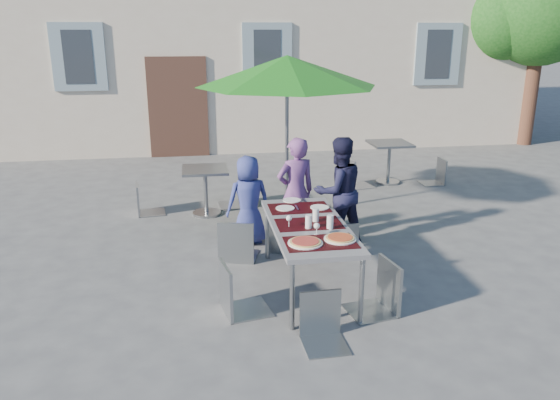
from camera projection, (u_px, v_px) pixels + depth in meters
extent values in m
plane|color=#48484A|center=(367.00, 308.00, 5.67)|extent=(90.00, 90.00, 0.00)
cube|color=#C2B19C|center=(247.00, 2.00, 15.45)|extent=(13.00, 8.00, 7.00)
cube|color=#432920|center=(178.00, 108.00, 12.07)|extent=(1.30, 0.06, 2.20)
cube|color=gray|center=(78.00, 57.00, 11.43)|extent=(1.10, 0.06, 1.40)
cube|color=#262B33|center=(78.00, 57.00, 11.41)|extent=(0.60, 0.04, 1.10)
cube|color=gray|center=(267.00, 56.00, 12.04)|extent=(1.10, 0.06, 1.40)
cube|color=#262B33|center=(267.00, 56.00, 12.02)|extent=(0.60, 0.04, 1.10)
cube|color=gray|center=(438.00, 54.00, 12.65)|extent=(1.10, 0.06, 1.40)
cube|color=#262B33|center=(438.00, 54.00, 12.63)|extent=(0.60, 0.04, 1.10)
cylinder|color=#4C2D20|center=(531.00, 87.00, 13.30)|extent=(0.36, 0.36, 2.80)
sphere|color=#124612|center=(542.00, 5.00, 12.73)|extent=(2.80, 2.80, 2.80)
sphere|color=#124612|center=(502.00, 18.00, 12.98)|extent=(2.00, 2.00, 2.00)
cube|color=#4D4C52|center=(309.00, 226.00, 5.91)|extent=(0.80, 1.85, 0.05)
cylinder|color=gray|center=(292.00, 296.00, 5.16)|extent=(0.05, 0.05, 0.70)
cylinder|color=gray|center=(361.00, 291.00, 5.26)|extent=(0.05, 0.05, 0.70)
cylinder|color=gray|center=(267.00, 232.00, 6.79)|extent=(0.05, 0.05, 0.70)
cylinder|color=gray|center=(320.00, 229.00, 6.89)|extent=(0.05, 0.05, 0.70)
cube|color=black|center=(321.00, 242.00, 5.39)|extent=(0.70, 0.42, 0.01)
cube|color=black|center=(309.00, 224.00, 5.90)|extent=(0.70, 0.42, 0.01)
cube|color=black|center=(299.00, 208.00, 6.42)|extent=(0.70, 0.42, 0.01)
cylinder|color=white|center=(305.00, 243.00, 5.35)|extent=(0.35, 0.35, 0.01)
cylinder|color=tan|center=(305.00, 242.00, 5.35)|extent=(0.31, 0.31, 0.01)
cylinder|color=maroon|center=(305.00, 241.00, 5.34)|extent=(0.27, 0.27, 0.01)
cylinder|color=white|center=(340.00, 239.00, 5.45)|extent=(0.32, 0.32, 0.01)
cylinder|color=tan|center=(340.00, 238.00, 5.45)|extent=(0.28, 0.28, 0.01)
cylinder|color=#94100A|center=(340.00, 237.00, 5.45)|extent=(0.25, 0.25, 0.01)
cylinder|color=silver|center=(309.00, 222.00, 5.75)|extent=(0.07, 0.07, 0.15)
cylinder|color=silver|center=(316.00, 215.00, 5.95)|extent=(0.07, 0.07, 0.15)
cylinder|color=silver|center=(330.00, 222.00, 5.74)|extent=(0.07, 0.07, 0.15)
cylinder|color=silver|center=(289.00, 227.00, 5.81)|extent=(0.06, 0.06, 0.00)
cylinder|color=silver|center=(289.00, 224.00, 5.80)|extent=(0.01, 0.01, 0.08)
sphere|color=silver|center=(289.00, 218.00, 5.78)|extent=(0.06, 0.06, 0.06)
cylinder|color=silver|center=(317.00, 235.00, 5.59)|extent=(0.06, 0.06, 0.00)
cylinder|color=silver|center=(317.00, 231.00, 5.58)|extent=(0.01, 0.01, 0.08)
sphere|color=silver|center=(317.00, 226.00, 5.56)|extent=(0.06, 0.06, 0.06)
cylinder|color=white|center=(285.00, 208.00, 6.39)|extent=(0.22, 0.22, 0.01)
cube|color=#999CA0|center=(297.00, 208.00, 6.41)|extent=(0.02, 0.18, 0.00)
cylinder|color=white|center=(320.00, 207.00, 6.42)|extent=(0.22, 0.22, 0.01)
cube|color=#999CA0|center=(331.00, 207.00, 6.44)|extent=(0.02, 0.18, 0.00)
cylinder|color=white|center=(292.00, 200.00, 6.69)|extent=(0.22, 0.22, 0.01)
cube|color=#999CA0|center=(303.00, 200.00, 6.71)|extent=(0.02, 0.18, 0.00)
imported|color=navy|center=(248.00, 200.00, 7.22)|extent=(0.65, 0.50, 1.20)
imported|color=#6A3B7A|center=(296.00, 192.00, 7.15)|extent=(0.60, 0.46, 1.45)
imported|color=#171733|center=(338.00, 191.00, 7.18)|extent=(0.79, 0.58, 1.45)
cube|color=gray|center=(238.00, 221.00, 6.79)|extent=(0.55, 0.55, 0.03)
cube|color=gray|center=(235.00, 206.00, 6.51)|extent=(0.44, 0.15, 0.53)
cylinder|color=gray|center=(256.00, 235.00, 7.03)|extent=(0.02, 0.02, 0.47)
cylinder|color=gray|center=(227.00, 234.00, 7.07)|extent=(0.02, 0.02, 0.47)
cylinder|color=gray|center=(251.00, 246.00, 6.67)|extent=(0.02, 0.02, 0.47)
cylinder|color=gray|center=(221.00, 245.00, 6.71)|extent=(0.02, 0.02, 0.47)
cube|color=gray|center=(286.00, 218.00, 7.08)|extent=(0.50, 0.50, 0.03)
cube|color=gray|center=(284.00, 205.00, 6.83)|extent=(0.38, 0.15, 0.47)
cylinder|color=gray|center=(301.00, 230.00, 7.28)|extent=(0.02, 0.02, 0.41)
cylinder|color=gray|center=(276.00, 228.00, 7.33)|extent=(0.02, 0.02, 0.41)
cylinder|color=gray|center=(297.00, 239.00, 6.96)|extent=(0.02, 0.02, 0.41)
cylinder|color=gray|center=(271.00, 237.00, 7.01)|extent=(0.02, 0.02, 0.41)
cube|color=gray|center=(341.00, 222.00, 6.94)|extent=(0.43, 0.43, 0.03)
cube|color=gray|center=(344.00, 210.00, 6.69)|extent=(0.39, 0.07, 0.46)
cylinder|color=gray|center=(351.00, 233.00, 7.17)|extent=(0.02, 0.02, 0.41)
cylinder|color=gray|center=(326.00, 233.00, 7.15)|extent=(0.02, 0.02, 0.41)
cylinder|color=gray|center=(356.00, 242.00, 6.85)|extent=(0.02, 0.02, 0.41)
cylinder|color=gray|center=(330.00, 243.00, 6.84)|extent=(0.02, 0.02, 0.41)
cube|color=gray|center=(246.00, 268.00, 5.46)|extent=(0.53, 0.53, 0.03)
cube|color=gray|center=(224.00, 246.00, 5.31)|extent=(0.12, 0.45, 0.54)
cylinder|color=gray|center=(271.00, 295.00, 5.43)|extent=(0.02, 0.02, 0.47)
cylinder|color=gray|center=(259.00, 279.00, 5.77)|extent=(0.02, 0.02, 0.47)
cylinder|color=gray|center=(233.00, 301.00, 5.30)|extent=(0.02, 0.02, 0.47)
cylinder|color=gray|center=(223.00, 285.00, 5.65)|extent=(0.02, 0.02, 0.47)
cube|color=gray|center=(372.00, 269.00, 5.44)|extent=(0.52, 0.52, 0.03)
cube|color=gray|center=(392.00, 242.00, 5.43)|extent=(0.11, 0.45, 0.53)
cylinder|color=gray|center=(345.00, 286.00, 5.62)|extent=(0.02, 0.02, 0.47)
cylinder|color=gray|center=(362.00, 303.00, 5.28)|extent=(0.02, 0.02, 0.47)
cylinder|color=gray|center=(378.00, 281.00, 5.75)|extent=(0.02, 0.02, 0.47)
cylinder|color=gray|center=(397.00, 297.00, 5.40)|extent=(0.02, 0.02, 0.47)
cube|color=gray|center=(326.00, 305.00, 4.86)|extent=(0.40, 0.40, 0.03)
cube|color=gray|center=(321.00, 272.00, 4.96)|extent=(0.39, 0.04, 0.47)
cylinder|color=gray|center=(312.00, 338.00, 4.73)|extent=(0.02, 0.02, 0.41)
cylinder|color=gray|center=(349.00, 334.00, 4.79)|extent=(0.02, 0.02, 0.41)
cylinder|color=gray|center=(303.00, 319.00, 5.05)|extent=(0.02, 0.02, 0.41)
cylinder|color=gray|center=(338.00, 315.00, 5.11)|extent=(0.02, 0.02, 0.41)
cylinder|color=#999CA0|center=(287.00, 212.00, 8.46)|extent=(0.50, 0.50, 0.10)
cylinder|color=gray|center=(287.00, 144.00, 8.14)|extent=(0.06, 0.06, 2.24)
cone|color=#196B17|center=(287.00, 71.00, 7.82)|extent=(2.66, 2.66, 0.44)
cylinder|color=#999CA0|center=(207.00, 213.00, 8.51)|extent=(0.44, 0.44, 0.04)
cylinder|color=gray|center=(206.00, 193.00, 8.41)|extent=(0.06, 0.06, 0.69)
cube|color=gray|center=(205.00, 170.00, 8.30)|extent=(0.69, 0.69, 0.04)
cube|color=gray|center=(150.00, 187.00, 8.44)|extent=(0.44, 0.44, 0.03)
cube|color=gray|center=(136.00, 172.00, 8.32)|extent=(0.07, 0.41, 0.48)
cylinder|color=gray|center=(163.00, 203.00, 8.39)|extent=(0.02, 0.02, 0.42)
cylinder|color=gray|center=(162.00, 196.00, 8.71)|extent=(0.02, 0.02, 0.42)
cylinder|color=gray|center=(140.00, 204.00, 8.31)|extent=(0.02, 0.02, 0.42)
cylinder|color=gray|center=(139.00, 198.00, 8.63)|extent=(0.02, 0.02, 0.42)
cube|color=gray|center=(232.00, 177.00, 8.80)|extent=(0.48, 0.48, 0.03)
cube|color=gray|center=(245.00, 160.00, 8.76)|extent=(0.06, 0.45, 0.54)
cylinder|color=gray|center=(219.00, 189.00, 9.01)|extent=(0.02, 0.02, 0.47)
cylinder|color=gray|center=(222.00, 196.00, 8.65)|extent=(0.02, 0.02, 0.47)
cylinder|color=gray|center=(243.00, 188.00, 9.09)|extent=(0.02, 0.02, 0.47)
cylinder|color=gray|center=(247.00, 194.00, 8.73)|extent=(0.02, 0.02, 0.47)
cylinder|color=#999CA0|center=(388.00, 182.00, 10.24)|extent=(0.44, 0.44, 0.04)
cylinder|color=gray|center=(389.00, 164.00, 10.14)|extent=(0.06, 0.06, 0.72)
cube|color=gray|center=(390.00, 144.00, 10.02)|extent=(0.72, 0.72, 0.04)
cube|color=gray|center=(360.00, 161.00, 9.89)|extent=(0.52, 0.52, 0.03)
cube|color=gray|center=(350.00, 147.00, 9.74)|extent=(0.12, 0.45, 0.53)
cylinder|color=gray|center=(374.00, 175.00, 9.85)|extent=(0.02, 0.02, 0.47)
cylinder|color=gray|center=(364.00, 171.00, 10.20)|extent=(0.02, 0.02, 0.47)
cylinder|color=gray|center=(355.00, 177.00, 9.73)|extent=(0.02, 0.02, 0.47)
cylinder|color=gray|center=(345.00, 172.00, 10.07)|extent=(0.02, 0.02, 0.47)
cube|color=gray|center=(433.00, 162.00, 10.07)|extent=(0.39, 0.39, 0.03)
cube|color=gray|center=(443.00, 149.00, 10.03)|extent=(0.03, 0.39, 0.47)
cylinder|color=gray|center=(420.00, 171.00, 10.27)|extent=(0.02, 0.02, 0.41)
cylinder|color=gray|center=(427.00, 176.00, 9.95)|extent=(0.02, 0.02, 0.41)
cylinder|color=gray|center=(437.00, 171.00, 10.32)|extent=(0.02, 0.02, 0.41)
cylinder|color=gray|center=(444.00, 175.00, 10.00)|extent=(0.02, 0.02, 0.41)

